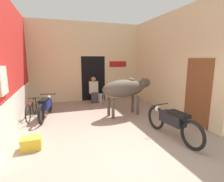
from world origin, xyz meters
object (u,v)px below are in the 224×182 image
(motorcycle_far, at_px, (46,106))
(bicycle, at_px, (31,109))
(plastic_stool, at_px, (100,98))
(motorcycle_near, at_px, (172,121))
(shopkeeper_seated, at_px, (94,89))
(cow, at_px, (126,88))
(crate, at_px, (31,143))

(motorcycle_far, xyz_separation_m, bicycle, (-0.48, 0.10, -0.11))
(plastic_stool, bearing_deg, motorcycle_near, -79.12)
(shopkeeper_seated, bearing_deg, plastic_stool, 5.90)
(motorcycle_near, bearing_deg, bicycle, 142.43)
(cow, relative_size, bicycle, 1.25)
(motorcycle_near, distance_m, bicycle, 4.70)
(bicycle, xyz_separation_m, crate, (0.25, -2.34, -0.19))
(shopkeeper_seated, xyz_separation_m, crate, (-2.33, -3.87, -0.51))
(cow, relative_size, crate, 4.64)
(shopkeeper_seated, height_order, plastic_stool, shopkeeper_seated)
(shopkeeper_seated, height_order, crate, shopkeeper_seated)
(cow, xyz_separation_m, motorcycle_far, (-2.82, 0.59, -0.57))
(crate, bearing_deg, motorcycle_near, -8.56)
(cow, xyz_separation_m, plastic_stool, (-0.42, 2.24, -0.79))
(motorcycle_far, bearing_deg, bicycle, 168.69)
(motorcycle_near, relative_size, motorcycle_far, 1.05)
(crate, bearing_deg, plastic_stool, 55.98)
(bicycle, distance_m, plastic_stool, 3.27)
(cow, relative_size, motorcycle_far, 1.05)
(cow, xyz_separation_m, shopkeeper_seated, (-0.72, 2.21, -0.36))
(cow, bearing_deg, motorcycle_near, -78.88)
(motorcycle_far, xyz_separation_m, shopkeeper_seated, (2.10, 1.62, 0.21))
(plastic_stool, relative_size, crate, 0.90)
(shopkeeper_seated, bearing_deg, motorcycle_near, -75.32)
(crate, bearing_deg, shopkeeper_seated, 58.92)
(shopkeeper_seated, bearing_deg, cow, -71.93)
(motorcycle_far, bearing_deg, cow, -11.84)
(bicycle, bearing_deg, cow, -11.76)
(motorcycle_near, height_order, motorcycle_far, motorcycle_near)
(bicycle, relative_size, shopkeeper_seated, 1.31)
(cow, xyz_separation_m, bicycle, (-3.30, 0.69, -0.67))
(motorcycle_near, xyz_separation_m, bicycle, (-3.73, 2.87, -0.13))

